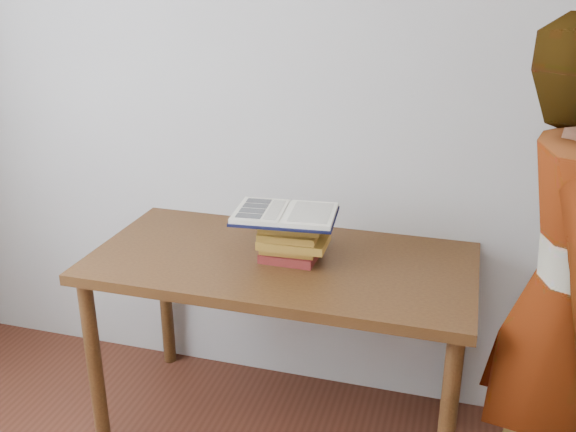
% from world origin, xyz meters
% --- Properties ---
extents(desk, '(1.49, 0.74, 0.80)m').
position_xyz_m(desk, '(0.06, 1.38, 0.70)').
color(desk, '#4F3013').
rests_on(desk, ground).
extents(book_stack, '(0.27, 0.21, 0.18)m').
position_xyz_m(book_stack, '(0.10, 1.39, 0.89)').
color(book_stack, maroon).
rests_on(book_stack, desk).
extents(open_book, '(0.40, 0.30, 0.03)m').
position_xyz_m(open_book, '(0.08, 1.36, 0.99)').
color(open_book, black).
rests_on(open_book, book_stack).
extents(reader, '(0.44, 0.65, 1.75)m').
position_xyz_m(reader, '(1.05, 1.16, 0.87)').
color(reader, tan).
rests_on(reader, ground).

